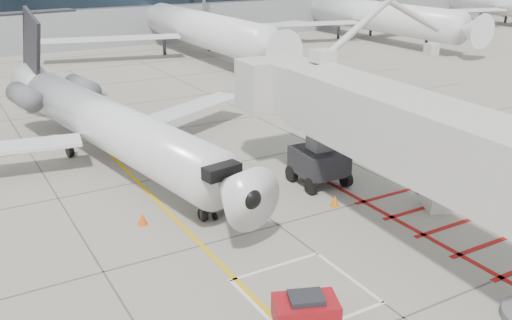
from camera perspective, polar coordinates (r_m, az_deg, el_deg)
ground_plane at (r=23.15m, az=7.59°, el=-10.34°), size 260.00×260.00×0.00m
regional_jet at (r=30.86m, az=-12.82°, el=5.16°), size 27.92×33.10×7.83m
jet_bridge at (r=24.36m, az=14.93°, el=1.34°), size 10.70×20.93×8.19m
pushback_tug at (r=19.45m, az=5.00°, el=-14.67°), size 2.44×2.00×1.23m
baggage_cart at (r=26.90m, az=-3.38°, el=-4.32°), size 1.76×1.19×1.06m
ground_power_unit at (r=28.89m, az=19.16°, el=-2.53°), size 3.09×2.52×2.13m
cone_nose at (r=26.41m, az=-11.27°, el=-5.78°), size 0.41×0.41×0.57m
cone_side at (r=27.94m, az=7.88°, el=-4.06°), size 0.41×0.41×0.57m
bg_aircraft_c at (r=67.58m, az=-6.40°, el=15.22°), size 34.74×38.60×11.58m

